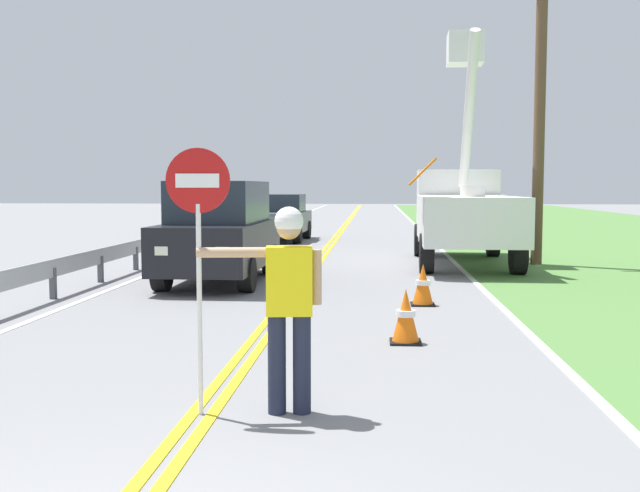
{
  "coord_description": "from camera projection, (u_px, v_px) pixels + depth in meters",
  "views": [
    {
      "loc": [
        1.5,
        -2.95,
        2.0
      ],
      "look_at": [
        0.77,
        6.9,
        1.2
      ],
      "focal_mm": 41.5,
      "sensor_mm": 36.0,
      "label": 1
    }
  ],
  "objects": [
    {
      "name": "centerline_yellow_right",
      "position": [
        329.0,
        250.0,
        23.08
      ],
      "size": [
        0.11,
        110.0,
        0.01
      ],
      "primitive_type": "cube",
      "color": "yellow",
      "rests_on": "ground"
    },
    {
      "name": "edge_line_right",
      "position": [
        443.0,
        251.0,
        22.82
      ],
      "size": [
        0.12,
        110.0,
        0.01
      ],
      "primitive_type": "cube",
      "color": "silver",
      "rests_on": "ground"
    },
    {
      "name": "guardrail_left_shoulder",
      "position": [
        150.0,
        244.0,
        18.79
      ],
      "size": [
        0.1,
        32.0,
        0.71
      ],
      "color": "#9EA0A3",
      "rests_on": "ground"
    },
    {
      "name": "flagger_worker",
      "position": [
        288.0,
        296.0,
        6.45
      ],
      "size": [
        1.08,
        0.29,
        1.83
      ],
      "color": "#1E2338",
      "rests_on": "ground"
    },
    {
      "name": "edge_line_left",
      "position": [
        213.0,
        249.0,
        23.35
      ],
      "size": [
        0.12,
        110.0,
        0.01
      ],
      "primitive_type": "cube",
      "color": "silver",
      "rests_on": "ground"
    },
    {
      "name": "traffic_cone_lead",
      "position": [
        406.0,
        317.0,
        9.42
      ],
      "size": [
        0.4,
        0.4,
        0.7
      ],
      "color": "orange",
      "rests_on": "ground"
    },
    {
      "name": "utility_pole_near",
      "position": [
        540.0,
        103.0,
        18.56
      ],
      "size": [
        1.8,
        0.28,
        7.78
      ],
      "color": "brown",
      "rests_on": "ground"
    },
    {
      "name": "oncoming_suv_nearest",
      "position": [
        220.0,
        231.0,
        15.37
      ],
      "size": [
        1.97,
        4.63,
        2.1
      ],
      "color": "black",
      "rests_on": "ground"
    },
    {
      "name": "utility_bucket_truck",
      "position": [
        463.0,
        208.0,
        19.29
      ],
      "size": [
        2.82,
        6.86,
        5.91
      ],
      "color": "white",
      "rests_on": "ground"
    },
    {
      "name": "stop_sign_paddle",
      "position": [
        198.0,
        220.0,
        6.36
      ],
      "size": [
        0.56,
        0.04,
        2.33
      ],
      "color": "silver",
      "rests_on": "ground"
    },
    {
      "name": "traffic_cone_mid",
      "position": [
        423.0,
        285.0,
        12.42
      ],
      "size": [
        0.4,
        0.4,
        0.7
      ],
      "color": "orange",
      "rests_on": "ground"
    },
    {
      "name": "oncoming_sedan_second",
      "position": [
        280.0,
        218.0,
        27.09
      ],
      "size": [
        2.04,
        4.17,
        1.7
      ],
      "color": "#4C5156",
      "rests_on": "ground"
    },
    {
      "name": "centerline_yellow_left",
      "position": [
        324.0,
        250.0,
        23.09
      ],
      "size": [
        0.11,
        110.0,
        0.01
      ],
      "primitive_type": "cube",
      "color": "yellow",
      "rests_on": "ground"
    }
  ]
}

